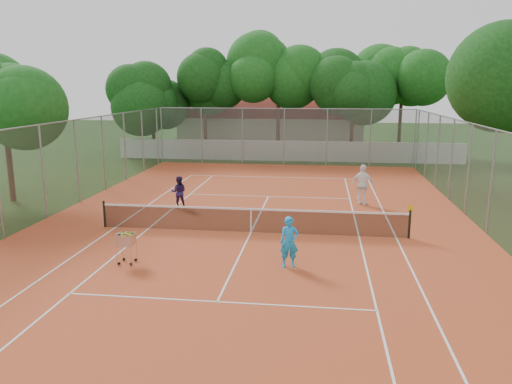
# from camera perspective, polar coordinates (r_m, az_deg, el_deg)

# --- Properties ---
(ground) EXTENTS (120.00, 120.00, 0.00)m
(ground) POSITION_cam_1_polar(r_m,az_deg,el_deg) (19.39, -0.57, -4.68)
(ground) COLOR #15350E
(ground) RESTS_ON ground
(court_pad) EXTENTS (18.00, 34.00, 0.02)m
(court_pad) POSITION_cam_1_polar(r_m,az_deg,el_deg) (19.39, -0.57, -4.66)
(court_pad) COLOR #B94A24
(court_pad) RESTS_ON ground
(court_lines) EXTENTS (10.98, 23.78, 0.01)m
(court_lines) POSITION_cam_1_polar(r_m,az_deg,el_deg) (19.38, -0.57, -4.62)
(court_lines) COLOR white
(court_lines) RESTS_ON court_pad
(tennis_net) EXTENTS (11.88, 0.10, 0.98)m
(tennis_net) POSITION_cam_1_polar(r_m,az_deg,el_deg) (19.25, -0.58, -3.23)
(tennis_net) COLOR black
(tennis_net) RESTS_ON court_pad
(perimeter_fence) EXTENTS (18.00, 34.00, 4.00)m
(perimeter_fence) POSITION_cam_1_polar(r_m,az_deg,el_deg) (18.91, -0.59, 1.13)
(perimeter_fence) COLOR slate
(perimeter_fence) RESTS_ON ground
(boundary_wall) EXTENTS (26.00, 0.30, 1.50)m
(boundary_wall) POSITION_cam_1_polar(r_m,az_deg,el_deg) (37.78, 3.44, 4.71)
(boundary_wall) COLOR silver
(boundary_wall) RESTS_ON ground
(clubhouse) EXTENTS (16.40, 9.00, 4.40)m
(clubhouse) POSITION_cam_1_polar(r_m,az_deg,el_deg) (47.72, 1.90, 8.02)
(clubhouse) COLOR beige
(clubhouse) RESTS_ON ground
(tropical_trees) EXTENTS (29.00, 19.00, 10.00)m
(tropical_trees) POSITION_cam_1_polar(r_m,az_deg,el_deg) (40.47, 3.83, 11.23)
(tropical_trees) COLOR #0D360F
(tropical_trees) RESTS_ON ground
(player_near) EXTENTS (0.65, 0.48, 1.62)m
(player_near) POSITION_cam_1_polar(r_m,az_deg,el_deg) (15.60, 3.83, -5.74)
(player_near) COLOR #1B98E8
(player_near) RESTS_ON court_pad
(player_far_left) EXTENTS (0.81, 0.68, 1.48)m
(player_far_left) POSITION_cam_1_polar(r_m,az_deg,el_deg) (23.38, -8.81, 0.01)
(player_far_left) COLOR #241849
(player_far_left) RESTS_ON court_pad
(player_far_right) EXTENTS (1.22, 0.88, 1.93)m
(player_far_right) POSITION_cam_1_polar(r_m,az_deg,el_deg) (24.17, 12.12, 0.82)
(player_far_right) COLOR white
(player_far_right) RESTS_ON court_pad
(ball_hopper) EXTENTS (0.67, 0.67, 1.08)m
(ball_hopper) POSITION_cam_1_polar(r_m,az_deg,el_deg) (16.46, -14.57, -6.14)
(ball_hopper) COLOR #BBBCC3
(ball_hopper) RESTS_ON court_pad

